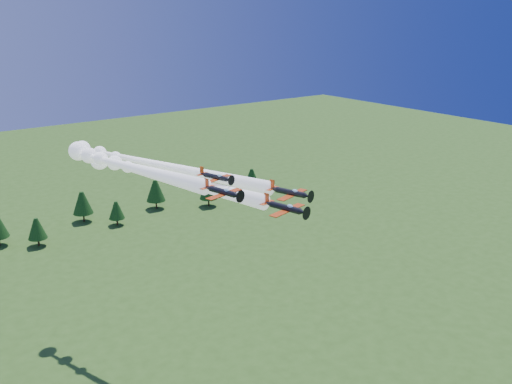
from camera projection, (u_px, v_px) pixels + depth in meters
plane_lead at (158, 175)px, 105.96m from camera, size 17.10×52.05×3.70m
plane_left at (121, 165)px, 101.71m from camera, size 14.24×43.31×3.70m
plane_right at (151, 163)px, 117.77m from camera, size 22.86×59.97×3.70m
plane_slot at (216, 177)px, 97.02m from camera, size 6.44×7.16×2.26m
treeline at (47, 217)px, 186.53m from camera, size 173.85×19.27×11.86m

